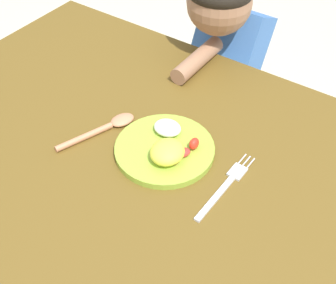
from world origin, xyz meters
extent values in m
cube|color=brown|center=(0.00, 0.00, 0.72)|extent=(1.39, 0.85, 0.03)
cube|color=brown|center=(-0.61, 0.35, 0.35)|extent=(0.05, 0.05, 0.71)
cylinder|color=#96BB3A|center=(-0.03, 0.03, 0.74)|extent=(0.22, 0.22, 0.02)
ellipsoid|color=#E9E344|center=(-0.01, 0.00, 0.77)|extent=(0.07, 0.08, 0.04)
ellipsoid|color=red|center=(0.01, 0.00, 0.76)|extent=(0.04, 0.03, 0.02)
ellipsoid|color=red|center=(0.01, 0.03, 0.76)|extent=(0.04, 0.04, 0.02)
ellipsoid|color=red|center=(0.02, 0.06, 0.76)|extent=(0.02, 0.03, 0.03)
ellipsoid|color=white|center=(-0.06, 0.07, 0.76)|extent=(0.06, 0.05, 0.02)
cube|color=silver|center=(0.13, -0.03, 0.74)|extent=(0.02, 0.14, 0.01)
cube|color=silver|center=(0.13, 0.06, 0.74)|extent=(0.03, 0.04, 0.01)
cylinder|color=silver|center=(0.14, 0.10, 0.74)|extent=(0.00, 0.04, 0.00)
cylinder|color=silver|center=(0.13, 0.10, 0.74)|extent=(0.00, 0.04, 0.00)
cylinder|color=silver|center=(0.12, 0.10, 0.74)|extent=(0.00, 0.04, 0.00)
cylinder|color=tan|center=(-0.21, -0.04, 0.74)|extent=(0.06, 0.14, 0.01)
ellipsoid|color=tan|center=(-0.17, 0.05, 0.74)|extent=(0.06, 0.07, 0.02)
cube|color=#465365|center=(-0.15, 0.58, 0.26)|extent=(0.20, 0.14, 0.52)
cube|color=#3F72BF|center=(-0.15, 0.51, 0.66)|extent=(0.19, 0.25, 0.34)
sphere|color=#9E7051|center=(-0.15, 0.44, 0.88)|extent=(0.17, 0.17, 0.17)
cylinder|color=#9E7051|center=(-0.15, 0.34, 0.76)|extent=(0.05, 0.19, 0.05)
camera|label=1|loc=(0.38, -0.55, 1.45)|focal=49.02mm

